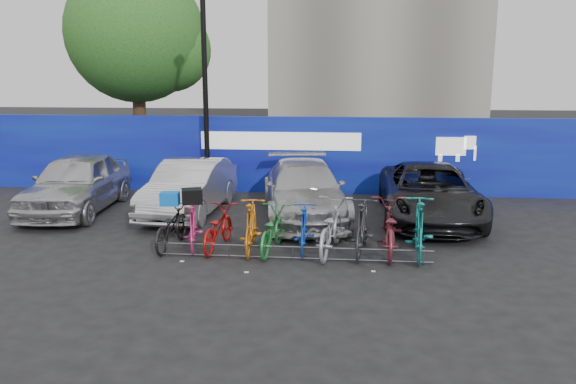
# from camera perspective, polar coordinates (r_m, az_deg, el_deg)

# --- Properties ---
(ground) EXTENTS (100.00, 100.00, 0.00)m
(ground) POSITION_cam_1_polar(r_m,az_deg,el_deg) (11.99, 0.71, -6.02)
(ground) COLOR black
(ground) RESTS_ON ground
(hoarding) EXTENTS (22.00, 0.18, 2.40)m
(hoarding) POSITION_cam_1_polar(r_m,az_deg,el_deg) (17.57, 2.50, 3.75)
(hoarding) COLOR #0E0988
(hoarding) RESTS_ON ground
(tree) EXTENTS (5.40, 5.20, 7.80)m
(tree) POSITION_cam_1_polar(r_m,az_deg,el_deg) (22.83, -14.63, 14.99)
(tree) COLOR #382314
(tree) RESTS_ON ground
(lamppost) EXTENTS (0.25, 0.50, 6.11)m
(lamppost) POSITION_cam_1_polar(r_m,az_deg,el_deg) (17.29, -8.41, 10.38)
(lamppost) COLOR black
(lamppost) RESTS_ON ground
(bike_rack) EXTENTS (5.60, 0.03, 0.30)m
(bike_rack) POSITION_cam_1_polar(r_m,az_deg,el_deg) (11.37, 0.44, -6.17)
(bike_rack) COLOR #595B60
(bike_rack) RESTS_ON ground
(car_0) EXTENTS (2.20, 4.78, 1.59)m
(car_0) POSITION_cam_1_polar(r_m,az_deg,el_deg) (16.29, -20.65, 0.89)
(car_0) COLOR #B0AFB3
(car_0) RESTS_ON ground
(car_1) EXTENTS (1.77, 4.44, 1.44)m
(car_1) POSITION_cam_1_polar(r_m,az_deg,el_deg) (15.22, -9.94, 0.46)
(car_1) COLOR #B9B8BE
(car_1) RESTS_ON ground
(car_2) EXTENTS (2.82, 5.24, 1.44)m
(car_2) POSITION_cam_1_polar(r_m,az_deg,el_deg) (14.64, 1.64, 0.19)
(car_2) COLOR #ABACB0
(car_2) RESTS_ON ground
(car_3) EXTENTS (2.43, 5.14, 1.42)m
(car_3) POSITION_cam_1_polar(r_m,az_deg,el_deg) (14.84, 14.15, -0.05)
(car_3) COLOR black
(car_3) RESTS_ON ground
(bike_0) EXTENTS (0.73, 1.83, 0.94)m
(bike_0) POSITION_cam_1_polar(r_m,az_deg,el_deg) (12.38, -11.79, -3.43)
(bike_0) COLOR black
(bike_0) RESTS_ON ground
(bike_1) EXTENTS (0.81, 1.71, 0.99)m
(bike_1) POSITION_cam_1_polar(r_m,az_deg,el_deg) (12.25, -9.63, -3.39)
(bike_1) COLOR #D52F79
(bike_1) RESTS_ON ground
(bike_2) EXTENTS (0.79, 1.80, 0.92)m
(bike_2) POSITION_cam_1_polar(r_m,az_deg,el_deg) (12.12, -7.17, -3.66)
(bike_2) COLOR #AA0E0C
(bike_2) RESTS_ON ground
(bike_3) EXTENTS (0.62, 1.86, 1.10)m
(bike_3) POSITION_cam_1_polar(r_m,az_deg,el_deg) (11.85, -3.77, -3.49)
(bike_3) COLOR #CA6C13
(bike_3) RESTS_ON ground
(bike_4) EXTENTS (0.82, 1.85, 0.94)m
(bike_4) POSITION_cam_1_polar(r_m,az_deg,el_deg) (11.82, -1.68, -3.90)
(bike_4) COLOR #1E7D33
(bike_4) RESTS_ON ground
(bike_5) EXTENTS (0.51, 1.68, 1.01)m
(bike_5) POSITION_cam_1_polar(r_m,az_deg,el_deg) (11.86, 1.64, -3.69)
(bike_5) COLOR #103CB2
(bike_5) RESTS_ON ground
(bike_6) EXTENTS (1.06, 2.19, 1.10)m
(bike_6) POSITION_cam_1_polar(r_m,az_deg,el_deg) (11.75, 4.33, -3.63)
(bike_6) COLOR #97999E
(bike_6) RESTS_ON ground
(bike_7) EXTENTS (0.79, 1.97, 1.15)m
(bike_7) POSITION_cam_1_polar(r_m,az_deg,el_deg) (11.74, 7.55, -3.60)
(bike_7) COLOR #29292C
(bike_7) RESTS_ON ground
(bike_8) EXTENTS (0.81, 2.12, 1.10)m
(bike_8) POSITION_cam_1_polar(r_m,az_deg,el_deg) (11.88, 10.19, -3.62)
(bike_8) COLOR maroon
(bike_8) RESTS_ON ground
(bike_9) EXTENTS (0.75, 2.08, 1.22)m
(bike_9) POSITION_cam_1_polar(r_m,az_deg,el_deg) (11.78, 13.18, -3.57)
(bike_9) COLOR #117875
(bike_9) RESTS_ON ground
(cargo_crate) EXTENTS (0.43, 0.34, 0.28)m
(cargo_crate) POSITION_cam_1_polar(r_m,az_deg,el_deg) (12.23, -11.91, -0.67)
(cargo_crate) COLOR blue
(cargo_crate) RESTS_ON bike_0
(cargo_topcase) EXTENTS (0.52, 0.49, 0.31)m
(cargo_topcase) POSITION_cam_1_polar(r_m,az_deg,el_deg) (12.10, -9.73, -0.41)
(cargo_topcase) COLOR black
(cargo_topcase) RESTS_ON bike_1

